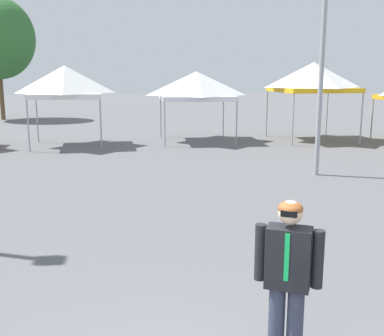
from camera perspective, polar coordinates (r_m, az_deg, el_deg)
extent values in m
cylinder|color=#9E9EA3|center=(18.87, -19.41, 5.14)|extent=(0.06, 0.06, 2.18)
cylinder|color=#9E9EA3|center=(18.68, -11.09, 5.51)|extent=(0.06, 0.06, 2.18)
cylinder|color=#9E9EA3|center=(21.55, -18.43, 5.90)|extent=(0.06, 0.06, 2.18)
cylinder|color=#9E9EA3|center=(21.39, -11.14, 6.23)|extent=(0.06, 0.06, 2.18)
pyramid|color=white|center=(19.99, -15.27, 10.42)|extent=(3.07, 3.07, 1.11)
cube|color=white|center=(20.01, -15.17, 8.55)|extent=(3.04, 3.04, 0.20)
cylinder|color=#9E9EA3|center=(19.19, -3.36, 5.63)|extent=(0.06, 0.06, 2.02)
cylinder|color=#9E9EA3|center=(19.61, 5.48, 5.72)|extent=(0.06, 0.06, 2.02)
cylinder|color=#9E9EA3|center=(22.18, -3.85, 6.40)|extent=(0.06, 0.06, 2.02)
cylinder|color=#9E9EA3|center=(22.54, 3.84, 6.48)|extent=(0.06, 0.06, 2.02)
pyramid|color=white|center=(20.74, 0.54, 10.31)|extent=(3.17, 3.17, 1.03)
cube|color=white|center=(20.76, 0.54, 8.61)|extent=(3.14, 3.14, 0.20)
cylinder|color=#9E9EA3|center=(19.75, 12.26, 6.04)|extent=(0.06, 0.06, 2.36)
cylinder|color=#9E9EA3|center=(21.18, 20.04, 5.95)|extent=(0.06, 0.06, 2.36)
cylinder|color=#9E9EA3|center=(22.63, 9.13, 6.80)|extent=(0.06, 0.06, 2.36)
cylinder|color=#9E9EA3|center=(23.88, 16.19, 6.73)|extent=(0.06, 0.06, 2.36)
pyramid|color=white|center=(21.73, 14.64, 10.96)|extent=(3.51, 3.51, 1.10)
cube|color=yellow|center=(21.74, 14.55, 9.25)|extent=(3.47, 3.47, 0.20)
cylinder|color=#9E9EA3|center=(23.03, 21.17, 5.86)|extent=(0.06, 0.06, 2.03)
cylinder|color=#33384C|center=(4.94, 10.24, -18.79)|extent=(0.16, 0.16, 0.92)
cylinder|color=#33384C|center=(4.92, 12.43, -19.00)|extent=(0.16, 0.16, 0.92)
cube|color=black|center=(4.60, 11.71, -10.67)|extent=(0.48, 0.40, 0.60)
cylinder|color=black|center=(4.63, 8.35, -10.14)|extent=(0.11, 0.11, 0.56)
cylinder|color=black|center=(4.57, 15.14, -10.72)|extent=(0.11, 0.11, 0.56)
sphere|color=beige|center=(4.45, 11.94, -5.35)|extent=(0.23, 0.23, 0.23)
ellipsoid|color=brown|center=(4.44, 11.96, -4.85)|extent=(0.23, 0.23, 0.14)
cube|color=black|center=(4.34, 11.77, -5.55)|extent=(0.15, 0.09, 0.06)
cube|color=#19BF59|center=(4.46, 11.50, -10.70)|extent=(0.04, 0.03, 0.46)
cylinder|color=#9E9EA3|center=(14.09, 15.83, 16.49)|extent=(0.14, 0.14, 8.57)
cylinder|color=brown|center=(33.25, -22.27, 8.35)|extent=(0.28, 0.28, 3.32)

